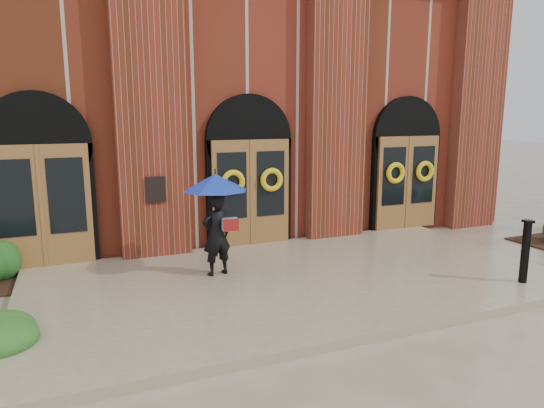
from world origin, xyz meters
TOP-DOWN VIEW (x-y plane):
  - ground at (0.00, 0.00)m, footprint 90.00×90.00m
  - landing at (0.00, 0.15)m, footprint 10.00×5.30m
  - church_building at (0.00, 8.78)m, footprint 16.20×12.53m
  - man_with_umbrella at (-1.38, 0.84)m, footprint 1.45×1.45m
  - metal_post at (3.76, -1.75)m, footprint 0.19×0.19m

SIDE VIEW (x-z plane):
  - ground at x=0.00m, z-range 0.00..0.00m
  - landing at x=0.00m, z-range 0.00..0.15m
  - metal_post at x=3.76m, z-range 0.18..1.37m
  - man_with_umbrella at x=-1.38m, z-range 0.54..2.53m
  - church_building at x=0.00m, z-range 0.00..7.00m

